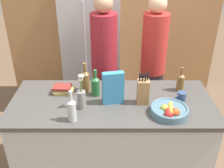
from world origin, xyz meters
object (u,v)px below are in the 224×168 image
at_px(cereal_box, 113,88).
at_px(bottle_wine, 85,80).
at_px(flower_vase, 81,96).
at_px(book_stack, 63,90).
at_px(bottle_oil, 181,82).
at_px(fruit_bowl, 169,110).
at_px(coffee_mug, 181,96).
at_px(bottle_water, 72,109).
at_px(knife_block, 143,92).
at_px(bottle_vinegar, 95,85).
at_px(person_at_sink, 104,61).
at_px(person_in_blue, 153,59).
at_px(refrigerator, 92,44).

xyz_separation_m(cereal_box, bottle_wine, (-0.26, 0.21, -0.04)).
relative_size(flower_vase, book_stack, 1.58).
xyz_separation_m(flower_vase, book_stack, (-0.21, 0.25, -0.08)).
bearing_deg(bottle_oil, cereal_box, -161.14).
distance_m(fruit_bowl, coffee_mug, 0.27).
distance_m(coffee_mug, bottle_water, 1.00).
relative_size(knife_block, book_stack, 1.49).
relative_size(knife_block, bottle_vinegar, 1.19).
xyz_separation_m(fruit_bowl, bottle_wine, (-0.73, 0.40, 0.07)).
bearing_deg(cereal_box, coffee_mug, 3.60).
relative_size(bottle_wine, bottle_water, 1.06).
bearing_deg(person_at_sink, bottle_oil, -15.95).
height_order(flower_vase, cereal_box, flower_vase).
bearing_deg(bottle_wine, fruit_bowl, -28.52).
height_order(bottle_oil, bottle_water, bottle_water).
bearing_deg(knife_block, bottle_vinegar, 161.72).
distance_m(bottle_water, person_in_blue, 1.34).
xyz_separation_m(flower_vase, coffee_mug, (0.89, 0.12, -0.08)).
xyz_separation_m(book_stack, bottle_water, (0.15, -0.44, 0.07)).
relative_size(fruit_bowl, person_in_blue, 0.19).
bearing_deg(flower_vase, bottle_vinegar, 63.56).
bearing_deg(bottle_wine, person_at_sink, 72.03).
bearing_deg(person_at_sink, fruit_bowl, -40.02).
xyz_separation_m(fruit_bowl, book_stack, (-0.94, 0.36, -0.01)).
xyz_separation_m(book_stack, person_in_blue, (0.95, 0.64, 0.03)).
relative_size(fruit_bowl, bottle_wine, 1.09).
xyz_separation_m(refrigerator, cereal_box, (0.28, -1.39, 0.10)).
bearing_deg(knife_block, bottle_oil, 30.45).
relative_size(fruit_bowl, bottle_oil, 1.30).
height_order(cereal_box, person_at_sink, person_at_sink).
relative_size(knife_block, flower_vase, 0.94).
relative_size(cereal_box, person_at_sink, 0.17).
height_order(refrigerator, bottle_water, refrigerator).
bearing_deg(flower_vase, fruit_bowl, -7.96).
height_order(refrigerator, person_at_sink, refrigerator).
distance_m(coffee_mug, person_in_blue, 0.79).
distance_m(refrigerator, person_in_blue, 0.95).
relative_size(person_at_sink, person_in_blue, 1.02).
xyz_separation_m(bottle_wine, person_at_sink, (0.17, 0.51, -0.03)).
height_order(flower_vase, bottle_vinegar, flower_vase).
bearing_deg(person_at_sink, cereal_box, -64.21).
relative_size(book_stack, bottle_water, 0.76).
distance_m(flower_vase, person_at_sink, 0.82).
height_order(fruit_bowl, bottle_water, bottle_water).
xyz_separation_m(cereal_box, bottle_vinegar, (-0.16, 0.14, -0.05)).
relative_size(fruit_bowl, book_stack, 1.52).
height_order(refrigerator, person_in_blue, refrigerator).
xyz_separation_m(fruit_bowl, knife_block, (-0.20, 0.18, 0.08)).
xyz_separation_m(refrigerator, flower_vase, (0.01, -1.47, 0.07)).
height_order(bottle_vinegar, bottle_water, bottle_water).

